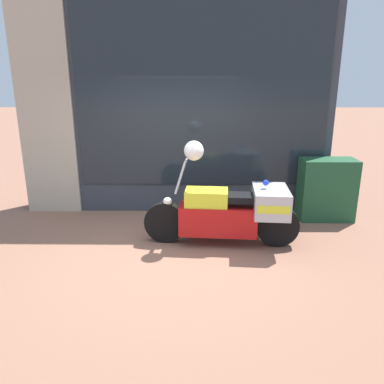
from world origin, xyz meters
name	(u,v)px	position (x,y,z in m)	size (l,w,h in m)	color
ground_plane	(171,252)	(0.00, 0.00, 0.00)	(60.00, 60.00, 0.00)	#8E604C
shop_building	(153,100)	(-0.43, 2.00, 2.08)	(5.69, 0.55, 4.15)	#333842
window_display	(199,185)	(0.43, 2.03, 0.45)	(4.24, 0.30, 1.86)	slate
paramedic_motorcycle	(233,211)	(0.92, 0.31, 0.53)	(2.35, 0.82, 1.30)	black
utility_cabinet	(326,189)	(2.70, 1.44, 0.55)	(0.95, 0.51, 1.10)	#1E4C2D
white_helmet	(194,151)	(0.34, 0.35, 1.45)	(0.29, 0.29, 0.29)	white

